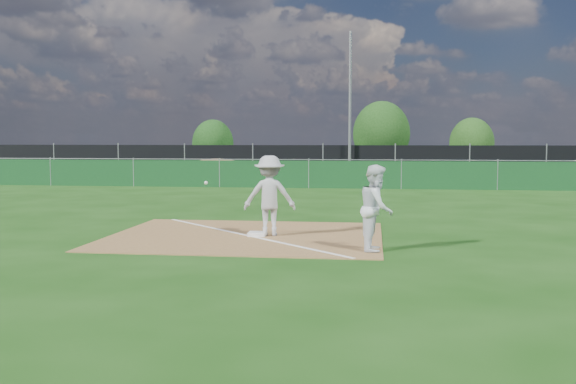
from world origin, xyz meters
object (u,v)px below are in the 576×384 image
Objects in this scene: light_pole at (350,105)px; tree_left at (213,143)px; car_mid at (307,161)px; play_at_first at (270,196)px; runner at (377,208)px; car_right at (380,163)px; tree_mid at (381,134)px; first_base at (257,234)px; car_left at (237,161)px; tree_right at (472,143)px.

tree_left is at bearing 135.71° from light_pole.
tree_left is at bearing 37.03° from car_mid.
play_at_first reaches higher than car_mid.
car_right is at bearing 2.99° from runner.
play_at_first is 0.42× the size of tree_mid.
car_mid is (-1.93, 26.99, -0.17)m from play_at_first.
car_right reaches higher than first_base.
tree_mid is (2.84, 33.24, 1.61)m from play_at_first.
tree_mid is at bearing 2.84° from runner.
play_at_first is 0.46× the size of car_mid.
first_base is 33.57m from tree_mid.
tree_left is (-9.06, 31.77, 1.77)m from first_base.
car_left is 0.98× the size of car_right.
light_pole is 22.12m from first_base.
light_pole is at bearing -99.13° from tree_mid.
car_left is at bearing -62.92° from tree_left.
car_left is (-8.55, 27.15, -0.11)m from runner.
play_at_first is 27.06m from car_mid.
car_mid is 1.23× the size of tree_right.
car_left is at bearing 87.64° from car_mid.
play_at_first reaches higher than first_base.
tree_mid is (0.50, 34.81, 1.68)m from runner.
car_left is 0.95× the size of car_mid.
light_pole is at bearing 87.42° from play_at_first.
car_mid is at bearing 61.57° from car_right.
runner is 0.38× the size of car_mid.
tree_right is at bearing -74.48° from car_left.
tree_right reaches higher than play_at_first.
tree_right is (8.07, 10.30, -2.14)m from light_pole.
tree_left is at bearing 20.00° from car_left.
runner reaches higher than car_right.
car_mid is (-1.67, 27.09, 0.68)m from first_base.
first_base is 0.09× the size of car_mid.
car_mid is 12.08m from tree_right.
runner is at bearing -29.38° from first_base.
car_left is 0.87× the size of tree_mid.
light_pole reaches higher than car_right.
play_at_first reaches higher than car_right.
runner is at bearing -86.62° from light_pole.
play_at_first is at bearing 155.24° from car_right.
light_pole is 2.25× the size of tree_left.
first_base is 0.89m from play_at_first.
runner is 35.24m from tree_left.
first_base is 0.09× the size of car_right.
tree_mid is 6.37m from tree_right.
tree_mid is (9.05, 7.66, 1.79)m from car_left.
play_at_first is 26.33m from car_left.
car_left is 8.90m from car_right.
tree_mid is (4.77, 6.25, 1.77)m from car_mid.
play_at_first is 1.21× the size of runner.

